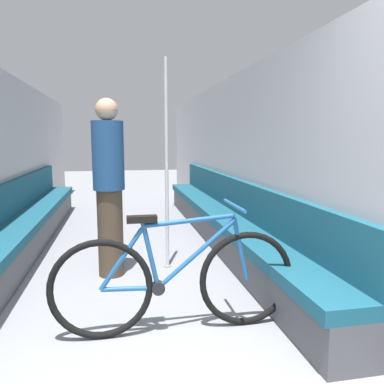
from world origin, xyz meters
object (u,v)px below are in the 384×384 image
grab_pole_near (167,168)px  passenger_standing (109,186)px  bench_seat_row_left (23,229)px  bicycle (176,281)px  bench_seat_row_right (222,221)px

grab_pole_near → passenger_standing: size_ratio=1.24×
passenger_standing → bench_seat_row_left: bearing=-64.4°
bicycle → passenger_standing: (-0.46, 1.22, 0.52)m
bench_seat_row_left → bicycle: size_ratio=3.37×
grab_pole_near → bench_seat_row_left: bearing=153.0°
bench_seat_row_left → passenger_standing: 1.52m
bicycle → grab_pole_near: size_ratio=0.80×
bench_seat_row_left → bicycle: bearing=-55.3°
bench_seat_row_right → passenger_standing: 1.79m
bench_seat_row_right → grab_pole_near: 1.39m
bench_seat_row_left → grab_pole_near: bearing=-27.0°
bench_seat_row_right → grab_pole_near: (-0.83, -0.82, 0.76)m
bench_seat_row_right → passenger_standing: passenger_standing is taller
bench_seat_row_left → passenger_standing: passenger_standing is taller
bicycle → grab_pole_near: bearing=68.7°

